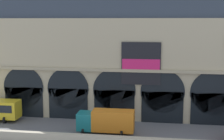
% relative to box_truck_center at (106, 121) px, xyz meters
% --- Properties ---
extents(ground_plane, '(200.00, 200.00, 0.00)m').
position_rel_box_truck_center_xyz_m(ground_plane, '(0.26, 0.63, -1.70)').
color(ground_plane, slate).
extents(quay_parapet_wall, '(90.00, 0.70, 1.17)m').
position_rel_box_truck_center_xyz_m(quay_parapet_wall, '(0.26, -4.16, -1.11)').
color(quay_parapet_wall, '#B2A891').
rests_on(quay_parapet_wall, ground).
extents(station_building, '(43.66, 4.87, 19.37)m').
position_rel_box_truck_center_xyz_m(station_building, '(0.30, 7.87, 7.65)').
color(station_building, '#BCAD8C').
rests_on(station_building, ground).
extents(box_truck_center, '(7.50, 2.91, 3.12)m').
position_rel_box_truck_center_xyz_m(box_truck_center, '(0.00, 0.00, 0.00)').
color(box_truck_center, '#19727A').
rests_on(box_truck_center, ground).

